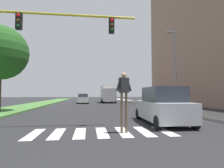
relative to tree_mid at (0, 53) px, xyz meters
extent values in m
plane|color=#262628|center=(8.10, 14.09, -5.13)|extent=(140.00, 140.00, 0.00)
cube|color=silver|center=(5.40, -9.04, -5.13)|extent=(0.45, 2.20, 0.01)
cube|color=silver|center=(6.30, -9.04, -5.13)|extent=(0.45, 2.20, 0.01)
cube|color=silver|center=(7.20, -9.04, -5.13)|extent=(0.45, 2.20, 0.01)
cube|color=silver|center=(8.10, -9.04, -5.13)|extent=(0.45, 2.20, 0.01)
cube|color=silver|center=(9.00, -9.04, -5.13)|extent=(0.45, 2.20, 0.01)
cube|color=silver|center=(9.90, -9.04, -5.13)|extent=(0.45, 2.20, 0.01)
cube|color=silver|center=(10.80, -9.04, -5.13)|extent=(0.45, 2.20, 0.01)
cube|color=#477A38|center=(0.08, 12.09, -5.06)|extent=(3.87, 64.00, 0.15)
sphere|color=#23561E|center=(0.00, 0.00, 0.01)|extent=(4.66, 4.66, 4.66)
cube|color=#9E9991|center=(16.31, 12.09, -5.06)|extent=(3.00, 64.00, 0.15)
cylinder|color=gold|center=(5.82, -7.53, 0.42)|extent=(8.21, 0.12, 0.12)
cube|color=black|center=(4.18, -7.53, -0.03)|extent=(0.28, 0.20, 0.80)
sphere|color=red|center=(4.18, -7.65, 0.23)|extent=(0.16, 0.16, 0.16)
sphere|color=#4C380F|center=(4.18, -7.65, -0.03)|extent=(0.16, 0.16, 0.16)
sphere|color=#0F3F19|center=(4.18, -7.65, -0.29)|extent=(0.16, 0.16, 0.16)
cube|color=black|center=(8.69, -7.53, -0.03)|extent=(0.28, 0.20, 0.80)
sphere|color=red|center=(8.69, -7.65, 0.23)|extent=(0.16, 0.16, 0.16)
sphere|color=#4C380F|center=(8.69, -7.65, -0.03)|extent=(0.16, 0.16, 0.16)
sphere|color=#0F3F19|center=(8.69, -7.65, -0.29)|extent=(0.16, 0.16, 0.16)
cylinder|color=slate|center=(15.81, -0.15, -1.23)|extent=(0.14, 0.14, 7.50)
cube|color=gray|center=(15.31, -0.15, 2.42)|extent=(0.90, 0.24, 0.16)
cylinder|color=brown|center=(9.10, -9.22, -4.31)|extent=(0.13, 0.13, 1.65)
cylinder|color=brown|center=(8.89, -9.29, -4.31)|extent=(0.13, 0.13, 1.65)
cube|color=#262628|center=(9.00, -9.25, -3.17)|extent=(0.44, 0.35, 0.62)
cylinder|color=#262628|center=(9.23, -9.18, -3.14)|extent=(0.28, 0.17, 0.58)
cylinder|color=#262628|center=(8.77, -9.33, -3.14)|extent=(0.28, 0.17, 0.58)
sphere|color=tan|center=(9.00, -9.25, -2.75)|extent=(0.28, 0.28, 0.22)
cube|color=#B7B7BC|center=(11.55, -6.99, -4.43)|extent=(2.04, 4.66, 0.96)
cube|color=#2D333D|center=(11.54, -7.22, -3.55)|extent=(1.75, 2.58, 0.79)
cylinder|color=black|center=(10.73, -5.11, -4.81)|extent=(0.24, 0.65, 0.64)
cylinder|color=black|center=(12.47, -5.17, -4.81)|extent=(0.24, 0.65, 0.64)
cylinder|color=black|center=(10.62, -8.81, -4.81)|extent=(0.24, 0.65, 0.64)
cylinder|color=black|center=(12.36, -8.87, -4.81)|extent=(0.24, 0.65, 0.64)
cube|color=silver|center=(6.64, 15.44, -4.52)|extent=(1.91, 4.10, 0.78)
cube|color=#2D333D|center=(6.65, 15.24, -3.81)|extent=(1.64, 1.86, 0.64)
cylinder|color=black|center=(5.78, 17.01, -4.81)|extent=(0.23, 0.64, 0.64)
cylinder|color=black|center=(7.44, 17.04, -4.81)|extent=(0.23, 0.64, 0.64)
cylinder|color=black|center=(5.84, 13.85, -4.81)|extent=(0.23, 0.64, 0.64)
cylinder|color=black|center=(7.51, 13.88, -4.81)|extent=(0.23, 0.64, 0.64)
cube|color=#B7B7BC|center=(11.12, 15.08, -3.68)|extent=(2.30, 2.00, 2.20)
cube|color=beige|center=(11.12, 18.18, -3.38)|extent=(2.30, 4.20, 2.70)
cylinder|color=black|center=(12.17, 15.08, -4.68)|extent=(0.30, 0.90, 0.90)
cylinder|color=black|center=(10.07, 15.08, -4.68)|extent=(0.30, 0.90, 0.90)
cylinder|color=black|center=(12.17, 19.23, -4.68)|extent=(0.30, 0.90, 0.90)
cylinder|color=black|center=(10.07, 19.23, -4.68)|extent=(0.30, 0.90, 0.90)
camera|label=1|loc=(7.54, -16.83, -3.54)|focal=29.81mm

